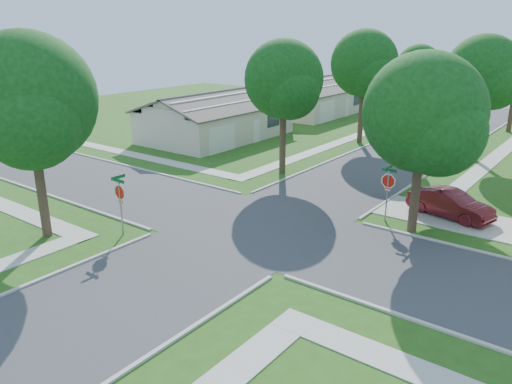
{
  "coord_description": "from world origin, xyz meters",
  "views": [
    {
      "loc": [
        13.93,
        -18.64,
        9.52
      ],
      "look_at": [
        -0.6,
        0.57,
        1.6
      ],
      "focal_mm": 35.0,
      "sensor_mm": 36.0,
      "label": 1
    }
  ],
  "objects": [
    {
      "name": "tree_e_near",
      "position": [
        4.75,
        9.01,
        5.64
      ],
      "size": [
        4.97,
        4.8,
        8.28
      ],
      "color": "#38281C",
      "rests_on": "ground"
    },
    {
      "name": "tree_e_mid",
      "position": [
        4.76,
        21.01,
        6.25
      ],
      "size": [
        5.59,
        5.4,
        9.21
      ],
      "color": "#38281C",
      "rests_on": "ground"
    },
    {
      "name": "house_nw_far",
      "position": [
        -15.99,
        32.0,
        1.52
      ],
      "size": [
        8.42,
        13.6,
        4.23
      ],
      "color": "beige",
      "rests_on": "ground"
    },
    {
      "name": "tree_sw_corner",
      "position": [
        -7.44,
        -6.99,
        6.26
      ],
      "size": [
        6.21,
        6.0,
        9.55
      ],
      "color": "#38281C",
      "rests_on": "ground"
    },
    {
      "name": "car_driveway",
      "position": [
        7.19,
        7.26,
        0.73
      ],
      "size": [
        4.65,
        2.5,
        1.45
      ],
      "primitive_type": "imported",
      "rotation": [
        0.0,
        0.0,
        1.34
      ],
      "color": "#4C0F13",
      "rests_on": "ground"
    },
    {
      "name": "ground",
      "position": [
        0.0,
        0.0,
        0.0
      ],
      "size": [
        100.0,
        100.0,
        0.0
      ],
      "primitive_type": "plane",
      "color": "#294B14",
      "rests_on": "ground"
    },
    {
      "name": "sidewalk_ne",
      "position": [
        6.1,
        26.0,
        0.02
      ],
      "size": [
        1.2,
        40.0,
        0.04
      ],
      "primitive_type": "cube",
      "color": "#9E9B91",
      "rests_on": "ground"
    },
    {
      "name": "tree_w_mid",
      "position": [
        -4.64,
        21.01,
        6.49
      ],
      "size": [
        5.8,
        5.6,
        9.56
      ],
      "color": "#38281C",
      "rests_on": "ground"
    },
    {
      "name": "tree_ne_corner",
      "position": [
        6.36,
        4.21,
        5.59
      ],
      "size": [
        5.8,
        5.6,
        8.66
      ],
      "color": "#38281C",
      "rests_on": "ground"
    },
    {
      "name": "stop_sign_ne",
      "position": [
        4.7,
        4.7,
        2.03
      ],
      "size": [
        1.05,
        0.8,
        2.98
      ],
      "color": "gray",
      "rests_on": "ground"
    },
    {
      "name": "house_nw_near",
      "position": [
        -15.99,
        15.0,
        1.52
      ],
      "size": [
        8.42,
        13.6,
        4.23
      ],
      "color": "beige",
      "rests_on": "ground"
    },
    {
      "name": "driveway",
      "position": [
        7.9,
        7.1,
        0.03
      ],
      "size": [
        8.8,
        3.6,
        0.05
      ],
      "primitive_type": "cube",
      "color": "#9E9B91",
      "rests_on": "ground"
    },
    {
      "name": "sidewalk_nw",
      "position": [
        -6.1,
        26.0,
        0.02
      ],
      "size": [
        1.2,
        40.0,
        0.04
      ],
      "primitive_type": "cube",
      "color": "#9E9B91",
      "rests_on": "ground"
    },
    {
      "name": "stop_sign_sw",
      "position": [
        -4.7,
        -4.7,
        2.03
      ],
      "size": [
        1.05,
        0.8,
        2.98
      ],
      "color": "gray",
      "rests_on": "ground"
    },
    {
      "name": "car_curb_west",
      "position": [
        -3.2,
        44.83,
        0.68
      ],
      "size": [
        2.15,
        4.77,
        1.36
      ],
      "primitive_type": "imported",
      "rotation": [
        0.0,
        0.0,
        3.2
      ],
      "color": "black",
      "rests_on": "ground"
    },
    {
      "name": "road_ns",
      "position": [
        0.0,
        0.0,
        0.0
      ],
      "size": [
        7.0,
        100.0,
        0.02
      ],
      "primitive_type": "cube",
      "color": "#333335",
      "rests_on": "ground"
    },
    {
      "name": "tree_w_near",
      "position": [
        -4.64,
        9.01,
        6.12
      ],
      "size": [
        5.38,
        5.2,
        8.97
      ],
      "color": "#38281C",
      "rests_on": "ground"
    },
    {
      "name": "tree_w_far",
      "position": [
        -4.65,
        34.01,
        5.51
      ],
      "size": [
        4.76,
        4.6,
        8.04
      ],
      "color": "#38281C",
      "rests_on": "ground"
    },
    {
      "name": "car_curb_east",
      "position": [
        3.2,
        21.11,
        0.81
      ],
      "size": [
        2.2,
        4.87,
        1.62
      ],
      "primitive_type": "imported",
      "rotation": [
        0.0,
        0.0,
        0.06
      ],
      "color": "black",
      "rests_on": "ground"
    }
  ]
}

